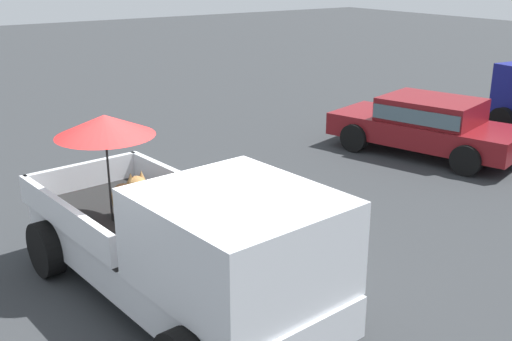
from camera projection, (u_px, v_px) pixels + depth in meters
ground_plane at (174, 299)px, 8.16m from camera, size 80.00×80.00×0.00m
pickup_truck_main at (189, 244)px, 7.52m from camera, size 5.21×2.66×2.37m
parked_sedan_near at (427, 123)px, 14.10m from camera, size 4.62×2.86×1.33m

